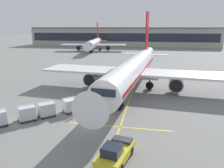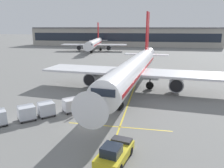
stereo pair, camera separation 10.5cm
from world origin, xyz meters
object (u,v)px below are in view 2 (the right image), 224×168
at_px(baggage_cart_second, 46,109).
at_px(safety_cone_nose_mark, 97,94).
at_px(belt_loader, 93,99).
at_px(parked_airplane, 134,69).
at_px(ground_crew_by_loader, 89,105).
at_px(ground_crew_by_carts, 79,107).
at_px(ground_crew_marshaller, 83,100).
at_px(safety_cone_wingtip, 95,92).
at_px(baggage_cart_third, 27,112).
at_px(baggage_cart_lead, 71,105).
at_px(pushback_tug, 115,153).
at_px(safety_cone_engine_keepout, 94,88).
at_px(distant_airplane, 94,44).

bearing_deg(baggage_cart_second, safety_cone_nose_mark, 65.19).
relative_size(belt_loader, safety_cone_nose_mark, 7.22).
height_order(parked_airplane, baggage_cart_second, parked_airplane).
height_order(ground_crew_by_loader, ground_crew_by_carts, same).
bearing_deg(ground_crew_by_carts, ground_crew_by_loader, 49.36).
bearing_deg(safety_cone_nose_mark, ground_crew_marshaller, -100.30).
bearing_deg(safety_cone_wingtip, ground_crew_marshaller, -90.00).
relative_size(baggage_cart_third, ground_crew_by_carts, 1.46).
bearing_deg(ground_crew_by_loader, ground_crew_marshaller, 127.09).
height_order(baggage_cart_lead, baggage_cart_second, same).
bearing_deg(pushback_tug, parked_airplane, 91.71).
distance_m(belt_loader, safety_cone_wingtip, 5.59).
height_order(parked_airplane, baggage_cart_third, parked_airplane).
xyz_separation_m(baggage_cart_lead, baggage_cart_second, (-2.49, -2.02, 0.00)).
distance_m(belt_loader, baggage_cart_second, 7.15).
distance_m(belt_loader, safety_cone_nose_mark, 3.95).
bearing_deg(safety_cone_wingtip, baggage_cart_third, -112.41).
distance_m(ground_crew_by_carts, safety_cone_nose_mark, 7.97).
distance_m(safety_cone_engine_keepout, safety_cone_wingtip, 2.53).
height_order(baggage_cart_second, ground_crew_marshaller, baggage_cart_second).
distance_m(safety_cone_wingtip, safety_cone_nose_mark, 1.75).
bearing_deg(baggage_cart_second, pushback_tug, -38.02).
bearing_deg(ground_crew_by_loader, belt_loader, 93.22).
height_order(ground_crew_by_loader, ground_crew_marshaller, same).
bearing_deg(safety_cone_nose_mark, distant_airplane, 105.76).
xyz_separation_m(baggage_cart_second, safety_cone_engine_keepout, (2.62, 13.20, -0.69)).
distance_m(baggage_cart_lead, ground_crew_by_loader, 2.42).
distance_m(ground_crew_marshaller, safety_cone_wingtip, 6.43).
distance_m(baggage_cart_lead, baggage_cart_third, 5.60).
relative_size(baggage_cart_third, ground_crew_by_loader, 1.46).
height_order(ground_crew_marshaller, distant_airplane, distant_airplane).
bearing_deg(ground_crew_by_loader, baggage_cart_second, -152.81).
height_order(baggage_cart_lead, ground_crew_by_loader, baggage_cart_lead).
xyz_separation_m(baggage_cart_third, safety_cone_wingtip, (5.14, 12.46, -0.70)).
distance_m(baggage_cart_second, baggage_cart_third, 2.40).
height_order(baggage_cart_lead, pushback_tug, baggage_cart_lead).
height_order(baggage_cart_lead, ground_crew_by_carts, baggage_cart_lead).
xyz_separation_m(belt_loader, safety_cone_engine_keepout, (-2.07, 7.82, -0.49)).
bearing_deg(baggage_cart_lead, baggage_cart_third, -138.91).
height_order(belt_loader, ground_crew_by_carts, belt_loader).
bearing_deg(ground_crew_by_carts, pushback_tug, -55.67).
relative_size(baggage_cart_third, pushback_tug, 0.54).
xyz_separation_m(parked_airplane, ground_crew_marshaller, (-6.24, -10.23, -2.74)).
height_order(ground_crew_by_loader, distant_airplane, distant_airplane).
distance_m(parked_airplane, safety_cone_wingtip, 8.09).
height_order(baggage_cart_third, ground_crew_by_loader, baggage_cart_third).
bearing_deg(safety_cone_nose_mark, baggage_cart_third, -118.82).
height_order(belt_loader, baggage_cart_second, belt_loader).
bearing_deg(baggage_cart_second, parked_airplane, 56.63).
xyz_separation_m(parked_airplane, ground_crew_by_carts, (-5.76, -13.29, -2.74)).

